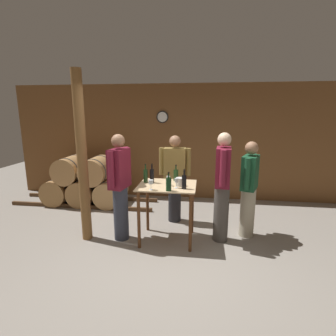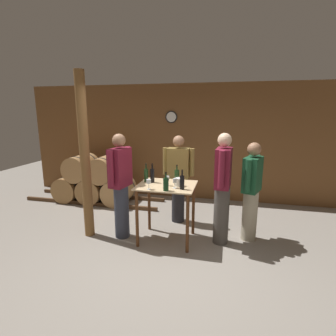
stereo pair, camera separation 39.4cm
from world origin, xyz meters
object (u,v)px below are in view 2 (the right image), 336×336
object	(u,v)px
wine_glass_near_right	(175,181)
wine_bottle_far_right	(182,182)
wooden_post	(85,157)
ice_bucket	(179,182)
wine_glass_near_left	(149,182)
wine_glass_near_center	(167,179)
person_host	(251,190)
wine_bottle_far_left	(146,175)
wine_bottle_center	(166,184)
person_visitor_bearded	(121,184)
wine_bottle_left	(152,175)
person_visitor_with_scarf	(178,177)
person_visitor_near_door	(223,187)
wine_bottle_right	(177,175)

from	to	relation	value
wine_glass_near_right	wine_bottle_far_right	bearing A→B (deg)	-13.90
wooden_post	wine_bottle_far_right	size ratio (longest dim) A/B	9.07
wine_bottle_far_right	ice_bucket	world-z (taller)	wine_bottle_far_right
wine_glass_near_left	wine_glass_near_right	world-z (taller)	wine_glass_near_left
wine_glass_near_center	wine_bottle_far_right	bearing A→B (deg)	-28.64
wooden_post	person_host	xyz separation A→B (m)	(2.64, 0.46, -0.50)
wine_bottle_far_left	wine_bottle_center	bearing A→B (deg)	-42.95
person_visitor_bearded	wine_bottle_center	bearing A→B (deg)	-17.11
person_host	person_visitor_bearded	size ratio (longest dim) A/B	0.93
wine_bottle_left	wine_bottle_far_right	world-z (taller)	wine_bottle_left
person_visitor_with_scarf	wine_bottle_far_right	bearing A→B (deg)	-75.83
wine_bottle_left	wine_glass_near_center	world-z (taller)	wine_bottle_left
wooden_post	person_visitor_near_door	world-z (taller)	wooden_post
wine_glass_near_center	ice_bucket	size ratio (longest dim) A/B	1.21
wine_bottle_left	wine_bottle_right	world-z (taller)	wine_bottle_left
wine_bottle_left	wine_glass_near_left	xyz separation A→B (m)	(0.06, -0.39, -0.01)
person_visitor_with_scarf	person_visitor_bearded	distance (m)	1.16
wine_bottle_far_right	wine_glass_near_center	size ratio (longest dim) A/B	1.94
wooden_post	person_host	bearing A→B (deg)	9.85
wine_glass_near_left	person_visitor_near_door	xyz separation A→B (m)	(1.06, 0.41, -0.12)
wine_bottle_left	person_visitor_bearded	distance (m)	0.54
wine_bottle_center	wine_bottle_far_right	xyz separation A→B (m)	(0.22, 0.13, 0.01)
ice_bucket	person_visitor_bearded	bearing A→B (deg)	-178.15
wine_bottle_left	person_visitor_near_door	world-z (taller)	person_visitor_near_door
wine_glass_near_left	person_visitor_with_scarf	xyz separation A→B (m)	(0.23, 1.09, -0.19)
wine_bottle_center	wine_glass_near_right	distance (m)	0.19
wine_glass_near_left	person_visitor_bearded	size ratio (longest dim) A/B	0.09
wine_glass_near_left	person_host	size ratio (longest dim) A/B	0.09
wine_bottle_right	wine_bottle_center	bearing A→B (deg)	-94.09
wine_bottle_center	wine_bottle_far_right	size ratio (longest dim) A/B	0.94
person_host	person_visitor_with_scarf	size ratio (longest dim) A/B	0.98
wine_bottle_far_right	wine_glass_near_left	distance (m)	0.49
wooden_post	wine_bottle_far_right	bearing A→B (deg)	-1.94
wine_glass_near_right	wine_bottle_center	bearing A→B (deg)	-121.55
wine_bottle_right	wine_glass_near_center	world-z (taller)	wine_bottle_right
wine_bottle_left	person_host	distance (m)	1.61
wine_bottle_far_left	wine_glass_near_left	xyz separation A→B (m)	(0.17, -0.39, -0.00)
wine_glass_near_center	person_visitor_near_door	xyz separation A→B (m)	(0.84, 0.15, -0.12)
wine_bottle_right	wine_glass_near_center	xyz separation A→B (m)	(-0.08, -0.31, 0.01)
wine_bottle_far_left	wine_bottle_far_right	bearing A→B (deg)	-22.80
person_visitor_bearded	person_visitor_near_door	size ratio (longest dim) A/B	0.98
wine_glass_near_right	ice_bucket	xyz separation A→B (m)	(0.04, 0.13, -0.05)
wine_bottle_center	person_visitor_bearded	distance (m)	0.87
wooden_post	ice_bucket	xyz separation A→B (m)	(1.53, 0.10, -0.34)
wine_bottle_far_right	person_visitor_near_door	world-z (taller)	person_visitor_near_door
wine_bottle_left	person_visitor_near_door	distance (m)	1.13
wooden_post	wine_glass_near_right	distance (m)	1.52
person_visitor_near_door	ice_bucket	bearing A→B (deg)	-168.13
ice_bucket	person_visitor_near_door	world-z (taller)	person_visitor_near_door
wine_glass_near_center	person_visitor_near_door	distance (m)	0.86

